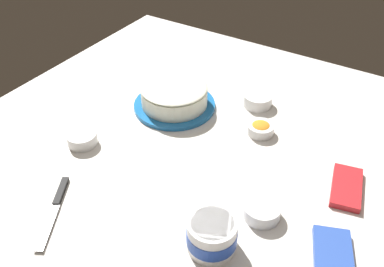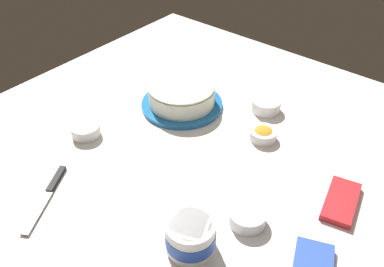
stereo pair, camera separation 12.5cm
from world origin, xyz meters
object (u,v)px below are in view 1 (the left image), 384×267
object	(u,v)px
frosted_cake	(174,97)
candy_box_lower	(333,253)
frosting_tub	(212,234)
sprinkle_bowl_yellow	(82,138)
spreading_knife	(56,205)
sprinkle_bowl_green	(257,99)
candy_box_upper	(346,187)
sprinkle_bowl_orange	(261,128)
sprinkle_bowl_blue	(262,210)

from	to	relation	value
frosted_cake	candy_box_lower	size ratio (longest dim) A/B	2.04
frosting_tub	sprinkle_bowl_yellow	world-z (taller)	frosting_tub
sprinkle_bowl_yellow	frosting_tub	bearing A→B (deg)	76.80
spreading_knife	sprinkle_bowl_green	size ratio (longest dim) A/B	2.23
frosted_cake	candy_box_upper	size ratio (longest dim) A/B	1.74
frosting_tub	candy_box_upper	world-z (taller)	frosting_tub
candy_box_lower	candy_box_upper	size ratio (longest dim) A/B	0.86
sprinkle_bowl_orange	sprinkle_bowl_blue	size ratio (longest dim) A/B	0.89
sprinkle_bowl_yellow	candy_box_lower	world-z (taller)	sprinkle_bowl_yellow
frosting_tub	sprinkle_bowl_green	bearing A→B (deg)	-164.62
sprinkle_bowl_blue	frosted_cake	bearing A→B (deg)	-122.22
sprinkle_bowl_green	sprinkle_bowl_blue	bearing A→B (deg)	26.65
frosted_cake	frosting_tub	bearing A→B (deg)	42.27
spreading_knife	sprinkle_bowl_green	distance (m)	0.72
sprinkle_bowl_green	candy_box_lower	bearing A→B (deg)	41.35
spreading_knife	sprinkle_bowl_orange	size ratio (longest dim) A/B	2.61
frosted_cake	spreading_knife	world-z (taller)	frosted_cake
candy_box_upper	spreading_knife	bearing A→B (deg)	-65.77
candy_box_upper	frosted_cake	bearing A→B (deg)	-109.97
spreading_knife	sprinkle_bowl_green	xyz separation A→B (m)	(-0.68, 0.23, 0.01)
sprinkle_bowl_yellow	sprinkle_bowl_blue	world-z (taller)	same
sprinkle_bowl_yellow	sprinkle_bowl_orange	size ratio (longest dim) A/B	1.08
sprinkle_bowl_orange	frosting_tub	bearing A→B (deg)	10.55
frosted_cake	spreading_knife	size ratio (longest dim) A/B	1.26
sprinkle_bowl_yellow	candy_box_upper	bearing A→B (deg)	107.22
candy_box_lower	sprinkle_bowl_green	bearing A→B (deg)	-159.73
frosting_tub	spreading_knife	size ratio (longest dim) A/B	0.54
spreading_knife	candy_box_upper	size ratio (longest dim) A/B	1.38
frosted_cake	sprinkle_bowl_green	xyz separation A→B (m)	(-0.16, 0.23, -0.02)
sprinkle_bowl_yellow	candy_box_upper	world-z (taller)	sprinkle_bowl_yellow
candy_box_lower	frosted_cake	bearing A→B (deg)	-136.73
sprinkle_bowl_blue	candy_box_lower	bearing A→B (deg)	83.24
frosted_cake	frosting_tub	distance (m)	0.57
sprinkle_bowl_orange	sprinkle_bowl_blue	world-z (taller)	same
sprinkle_bowl_yellow	candy_box_lower	xyz separation A→B (m)	(-0.00, 0.75, -0.01)
frosting_tub	candy_box_lower	size ratio (longest dim) A/B	0.87
frosted_cake	sprinkle_bowl_orange	world-z (taller)	frosted_cake
sprinkle_bowl_orange	sprinkle_bowl_green	xyz separation A→B (m)	(-0.14, -0.08, 0.00)
frosted_cake	sprinkle_bowl_orange	size ratio (longest dim) A/B	3.30
sprinkle_bowl_orange	sprinkle_bowl_blue	bearing A→B (deg)	25.29
sprinkle_bowl_orange	sprinkle_bowl_green	bearing A→B (deg)	-150.41
frosted_cake	sprinkle_bowl_blue	size ratio (longest dim) A/B	2.94
candy_box_lower	sprinkle_bowl_yellow	bearing A→B (deg)	-110.94
sprinkle_bowl_blue	sprinkle_bowl_orange	bearing A→B (deg)	-154.71
sprinkle_bowl_orange	sprinkle_bowl_green	world-z (taller)	sprinkle_bowl_green
frosting_tub	sprinkle_bowl_orange	world-z (taller)	frosting_tub
sprinkle_bowl_yellow	sprinkle_bowl_blue	distance (m)	0.57
sprinkle_bowl_green	candy_box_upper	world-z (taller)	sprinkle_bowl_green
sprinkle_bowl_green	candy_box_upper	size ratio (longest dim) A/B	0.62
frosting_tub	sprinkle_bowl_yellow	bearing A→B (deg)	-103.20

